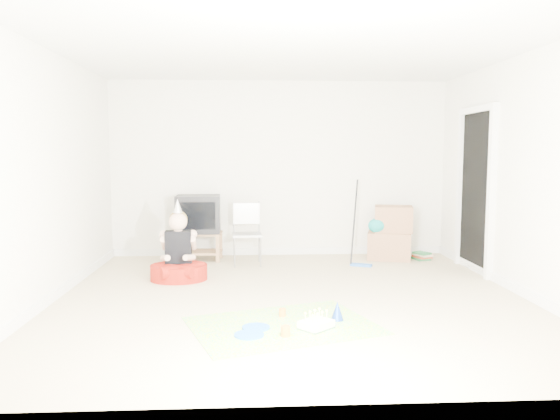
{
  "coord_description": "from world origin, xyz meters",
  "views": [
    {
      "loc": [
        -0.42,
        -5.68,
        1.54
      ],
      "look_at": [
        -0.1,
        0.4,
        0.9
      ],
      "focal_mm": 35.0,
      "sensor_mm": 36.0,
      "label": 1
    }
  ],
  "objects_px": {
    "cardboard_boxes": "(390,234)",
    "birthday_cake": "(316,325)",
    "crt_tv": "(198,214)",
    "tv_stand": "(199,243)",
    "folding_chair": "(247,235)",
    "seated_woman": "(179,262)"
  },
  "relations": [
    {
      "from": "cardboard_boxes",
      "to": "birthday_cake",
      "type": "height_order",
      "value": "cardboard_boxes"
    },
    {
      "from": "birthday_cake",
      "to": "crt_tv",
      "type": "bearing_deg",
      "value": 112.61
    },
    {
      "from": "tv_stand",
      "to": "crt_tv",
      "type": "bearing_deg",
      "value": -75.96
    },
    {
      "from": "cardboard_boxes",
      "to": "crt_tv",
      "type": "bearing_deg",
      "value": 178.84
    },
    {
      "from": "tv_stand",
      "to": "cardboard_boxes",
      "type": "height_order",
      "value": "cardboard_boxes"
    },
    {
      "from": "crt_tv",
      "to": "folding_chair",
      "type": "distance_m",
      "value": 0.83
    },
    {
      "from": "folding_chair",
      "to": "birthday_cake",
      "type": "bearing_deg",
      "value": -77.5
    },
    {
      "from": "crt_tv",
      "to": "seated_woman",
      "type": "bearing_deg",
      "value": -97.68
    },
    {
      "from": "folding_chair",
      "to": "seated_woman",
      "type": "relative_size",
      "value": 0.88
    },
    {
      "from": "folding_chair",
      "to": "seated_woman",
      "type": "xyz_separation_m",
      "value": [
        -0.82,
        -0.86,
        -0.21
      ]
    },
    {
      "from": "tv_stand",
      "to": "crt_tv",
      "type": "height_order",
      "value": "crt_tv"
    },
    {
      "from": "tv_stand",
      "to": "folding_chair",
      "type": "relative_size",
      "value": 0.77
    },
    {
      "from": "tv_stand",
      "to": "birthday_cake",
      "type": "height_order",
      "value": "tv_stand"
    },
    {
      "from": "crt_tv",
      "to": "folding_chair",
      "type": "height_order",
      "value": "crt_tv"
    },
    {
      "from": "tv_stand",
      "to": "seated_woman",
      "type": "xyz_separation_m",
      "value": [
        -0.13,
        -1.22,
        -0.03
      ]
    },
    {
      "from": "tv_stand",
      "to": "birthday_cake",
      "type": "xyz_separation_m",
      "value": [
        1.32,
        -3.17,
        -0.21
      ]
    },
    {
      "from": "crt_tv",
      "to": "folding_chair",
      "type": "relative_size",
      "value": 0.71
    },
    {
      "from": "folding_chair",
      "to": "tv_stand",
      "type": "bearing_deg",
      "value": 152.36
    },
    {
      "from": "crt_tv",
      "to": "tv_stand",
      "type": "bearing_deg",
      "value": 102.24
    },
    {
      "from": "crt_tv",
      "to": "birthday_cake",
      "type": "relative_size",
      "value": 1.8
    },
    {
      "from": "crt_tv",
      "to": "seated_woman",
      "type": "height_order",
      "value": "seated_woman"
    },
    {
      "from": "crt_tv",
      "to": "cardboard_boxes",
      "type": "xyz_separation_m",
      "value": [
        2.77,
        -0.06,
        -0.3
      ]
    }
  ]
}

